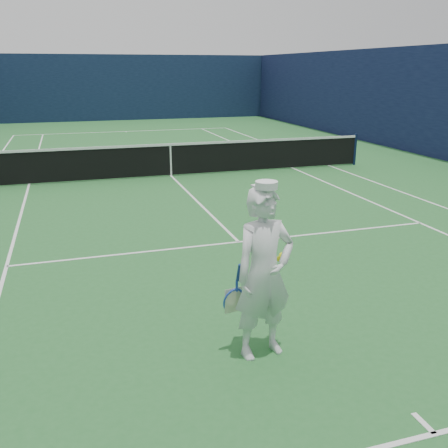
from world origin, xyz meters
name	(u,v)px	position (x,y,z in m)	size (l,w,h in m)	color
ground	(171,176)	(0.00, 0.00, 0.00)	(80.00, 80.00, 0.00)	#26642C
court_markings	(171,176)	(0.00, 0.00, 0.00)	(11.03, 23.83, 0.01)	white
windscreen_fence	(169,110)	(0.00, 0.00, 2.00)	(20.12, 36.12, 4.00)	#0F1C39
tennis_net	(171,158)	(0.00, 0.00, 0.55)	(12.88, 0.09, 1.07)	#141E4C
tennis_player	(264,273)	(-0.99, -10.14, 1.00)	(0.86, 0.59, 2.04)	white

